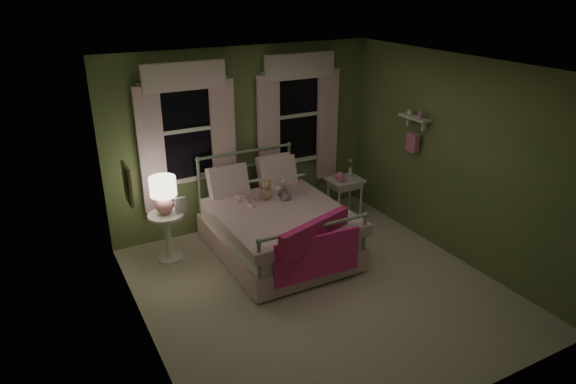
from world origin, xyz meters
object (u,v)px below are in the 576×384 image
teddy_bear (266,191)px  nightstand_right (345,185)px  bed (276,227)px  table_lamp (163,192)px  child_right (279,174)px  child_left (242,182)px  nightstand_left (167,230)px

teddy_bear → nightstand_right: (1.39, 0.17, -0.24)m
teddy_bear → nightstand_right: 1.43m
bed → table_lamp: bed is taller
child_right → nightstand_right: (1.11, 0.01, -0.38)m
nightstand_right → child_right: bearing=-179.5°
nightstand_right → bed: bearing=-162.3°
teddy_bear → table_lamp: table_lamp is taller
bed → table_lamp: size_ratio=4.13×
bed → teddy_bear: size_ratio=6.65×
child_left → nightstand_left: size_ratio=1.08×
child_right → teddy_bear: bearing=44.0°
bed → teddy_bear: (-0.01, 0.27, 0.42)m
table_lamp → bed: bearing=-20.6°
child_left → teddy_bear: child_left is taller
table_lamp → nightstand_right: 2.75m
bed → table_lamp: bearing=159.4°
child_left → teddy_bear: 0.35m
teddy_bear → nightstand_right: teddy_bear is taller
child_left → teddy_bear: (0.28, -0.16, -0.13)m
table_lamp → child_right: bearing=-2.4°
child_right → table_lamp: child_right is taller
teddy_bear → nightstand_left: teddy_bear is taller
teddy_bear → nightstand_right: size_ratio=0.48×
child_right → child_left: bearing=14.5°
teddy_bear → table_lamp: bearing=170.3°
child_left → child_right: child_right is taller
nightstand_left → table_lamp: size_ratio=1.32×
child_right → nightstand_left: 1.69m
nightstand_right → table_lamp: bearing=178.8°
bed → child_right: child_right is taller
teddy_bear → table_lamp: size_ratio=0.62×
table_lamp → child_left: bearing=-3.7°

